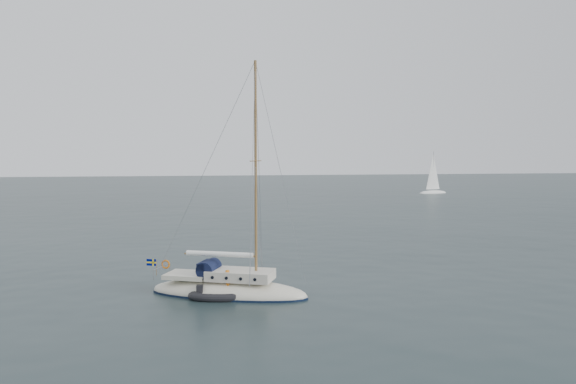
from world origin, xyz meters
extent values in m
plane|color=black|center=(0.00, 0.00, 0.00)|extent=(300.00, 300.00, 0.00)
ellipsoid|color=beige|center=(-3.87, -2.16, 0.13)|extent=(7.84, 2.44, 1.31)
cube|color=beige|center=(-3.26, -2.16, 1.03)|extent=(3.14, 1.66, 0.48)
cube|color=beige|center=(-5.96, -2.16, 0.89)|extent=(2.09, 1.66, 0.22)
cylinder|color=black|center=(-4.87, -2.16, 1.27)|extent=(0.84, 1.44, 0.84)
cube|color=black|center=(-5.05, -2.16, 1.44)|extent=(0.39, 1.44, 0.35)
cylinder|color=brown|center=(-2.48, -2.16, 6.01)|extent=(0.13, 0.13, 10.45)
cylinder|color=brown|center=(-2.48, -2.16, 6.53)|extent=(0.04, 1.92, 0.04)
cylinder|color=brown|center=(-4.31, -2.16, 1.96)|extent=(3.66, 0.09, 0.09)
cylinder|color=white|center=(-4.31, -2.16, 2.00)|extent=(3.40, 0.24, 0.24)
cylinder|color=gray|center=(-7.36, -2.16, 1.26)|extent=(0.03, 1.92, 0.03)
torus|color=orange|center=(-7.40, -1.64, 1.26)|extent=(0.47, 0.09, 0.47)
cylinder|color=brown|center=(-7.66, -2.16, 1.18)|extent=(0.03, 0.03, 0.78)
cube|color=#000B6C|center=(-7.92, -2.16, 1.44)|extent=(0.52, 0.02, 0.33)
cube|color=yellow|center=(-7.92, -2.16, 1.44)|extent=(0.54, 0.03, 0.08)
cube|color=yellow|center=(-7.83, -2.16, 1.44)|extent=(0.08, 0.03, 0.35)
cylinder|color=black|center=(-4.39, -1.32, 1.03)|extent=(0.16, 0.05, 0.16)
cylinder|color=black|center=(-4.39, -2.99, 1.03)|extent=(0.16, 0.05, 0.16)
cylinder|color=black|center=(-3.70, -1.32, 1.03)|extent=(0.16, 0.05, 0.16)
cylinder|color=black|center=(-3.70, -2.99, 1.03)|extent=(0.16, 0.05, 0.16)
cylinder|color=black|center=(-3.00, -1.32, 1.03)|extent=(0.16, 0.05, 0.16)
cylinder|color=black|center=(-3.00, -2.99, 1.03)|extent=(0.16, 0.05, 0.16)
cylinder|color=black|center=(-2.30, -1.32, 1.03)|extent=(0.16, 0.05, 0.16)
cylinder|color=black|center=(-2.30, -2.99, 1.03)|extent=(0.16, 0.05, 0.16)
cube|color=#535258|center=(-4.87, -1.60, 0.13)|extent=(1.79, 0.74, 0.11)
cube|color=black|center=(-4.11, -2.75, 0.13)|extent=(2.15, 0.90, 0.11)
cube|color=black|center=(-5.27, -2.75, 0.40)|extent=(0.31, 0.31, 0.54)
imported|color=orange|center=(-3.93, -2.75, 0.77)|extent=(0.37, 0.49, 1.21)
ellipsoid|color=white|center=(36.55, 62.21, 0.05)|extent=(5.79, 1.93, 0.97)
cylinder|color=gray|center=(36.55, 62.21, 3.86)|extent=(0.10, 0.10, 6.76)
cone|color=white|center=(36.50, 62.21, 3.86)|extent=(3.09, 3.09, 6.28)
camera|label=1|loc=(-5.86, -29.12, 6.86)|focal=35.00mm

